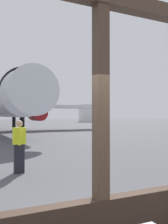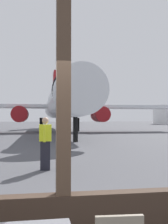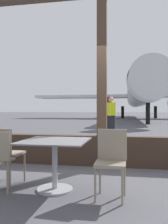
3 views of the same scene
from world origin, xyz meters
The scene contains 3 objects.
window_frame centered at (0.00, 0.00, 1.37)m, with size 7.24×0.24×3.82m.
ground_crew_worker centered at (-0.16, 5.13, 0.90)m, with size 0.40×0.57×1.74m.
fuel_storage_tank centered at (37.36, 71.94, 2.88)m, with size 7.75×7.75×5.75m, color white.
Camera 1 is at (-1.93, -3.35, 1.88)m, focal length 40.70 mm.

